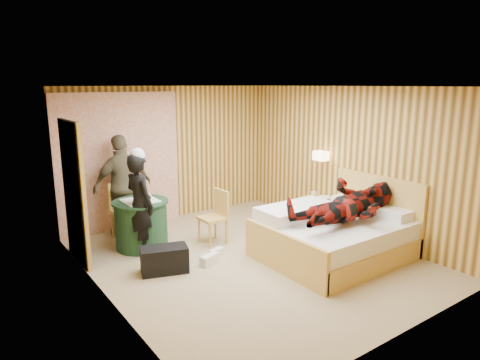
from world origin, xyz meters
TOP-DOWN VIEW (x-y plane):
  - floor at (0.00, 0.00)m, footprint 4.20×5.00m
  - ceiling at (0.00, 0.00)m, footprint 4.20×5.00m
  - wall_back at (0.00, 2.50)m, footprint 4.20×0.02m
  - wall_left at (-2.10, 0.00)m, footprint 0.02×5.00m
  - wall_right at (2.10, 0.00)m, footprint 0.02×5.00m
  - curtain at (-1.00, 2.43)m, footprint 2.20×0.08m
  - doorway at (-2.06, 1.40)m, footprint 0.06×0.90m
  - wall_lamp at (1.92, 0.45)m, footprint 0.26×0.24m
  - bed at (1.12, -0.66)m, footprint 2.08×1.64m
  - nightstand at (1.88, 0.42)m, footprint 0.41×0.56m
  - round_table at (-1.10, 1.35)m, footprint 0.87×0.87m
  - chair_far at (-1.13, 2.03)m, footprint 0.56×0.56m
  - chair_near at (-0.01, 0.85)m, footprint 0.40×0.40m
  - duffel_bag at (-1.21, 0.30)m, footprint 0.71×0.52m
  - sneaker_left at (-0.33, 0.37)m, footprint 0.26×0.17m
  - sneaker_right at (-0.57, 0.17)m, footprint 0.33×0.21m
  - woman_standing at (-1.20, 1.10)m, footprint 0.45×0.62m
  - man_at_table at (-1.10, 2.08)m, footprint 1.03×0.48m
  - man_on_bed at (1.15, -0.89)m, footprint 0.86×0.67m
  - book_lower at (1.88, 0.37)m, footprint 0.21×0.25m
  - book_upper at (1.88, 0.37)m, footprint 0.27×0.28m
  - cup_nightstand at (1.88, 0.55)m, footprint 0.13×0.13m
  - cup_table at (-1.00, 1.30)m, footprint 0.13×0.13m

SIDE VIEW (x-z plane):
  - floor at x=0.00m, z-range -0.01..0.01m
  - sneaker_left at x=-0.33m, z-range 0.00..0.11m
  - sneaker_right at x=-0.57m, z-range 0.00..0.14m
  - duffel_bag at x=-1.21m, z-range 0.00..0.36m
  - nightstand at x=1.88m, z-range 0.01..0.55m
  - bed at x=1.12m, z-range -0.24..0.89m
  - round_table at x=-1.10m, z-range 0.00..0.77m
  - chair_near at x=-0.01m, z-range 0.07..0.94m
  - chair_far at x=-1.13m, z-range 0.07..1.00m
  - book_lower at x=1.88m, z-range 0.54..0.56m
  - book_upper at x=1.88m, z-range 0.56..0.58m
  - cup_nightstand at x=1.88m, z-range 0.54..0.63m
  - woman_standing at x=-1.20m, z-range 0.00..1.55m
  - cup_table at x=-1.00m, z-range 0.77..0.87m
  - man_at_table at x=-1.10m, z-range 0.00..1.72m
  - man_on_bed at x=1.15m, z-range 0.11..1.88m
  - doorway at x=-2.06m, z-range 0.00..2.05m
  - curtain at x=-1.00m, z-range 0.00..2.40m
  - wall_back at x=0.00m, z-range 0.00..2.50m
  - wall_left at x=-2.10m, z-range 0.00..2.50m
  - wall_right at x=2.10m, z-range 0.00..2.50m
  - wall_lamp at x=1.92m, z-range 1.22..1.38m
  - ceiling at x=0.00m, z-range 2.50..2.50m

